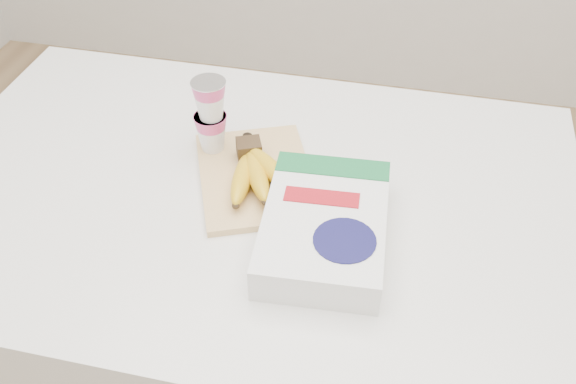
# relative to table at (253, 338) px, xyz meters

# --- Properties ---
(room) EXTENTS (4.00, 4.00, 4.00)m
(room) POSITION_rel_table_xyz_m (0.00, 0.00, 0.87)
(room) COLOR tan
(room) RESTS_ON ground
(table) EXTENTS (1.29, 0.86, 0.97)m
(table) POSITION_rel_table_xyz_m (0.00, 0.00, 0.00)
(table) COLOR white
(table) RESTS_ON ground
(cutting_board) EXTENTS (0.31, 0.35, 0.01)m
(cutting_board) POSITION_rel_table_xyz_m (0.01, 0.04, 0.49)
(cutting_board) COLOR #EABC80
(cutting_board) RESTS_ON table
(bananas) EXTENTS (0.16, 0.20, 0.06)m
(bananas) POSITION_rel_table_xyz_m (0.02, 0.01, 0.52)
(bananas) COLOR #382816
(bananas) RESTS_ON cutting_board
(yogurt_stack) EXTENTS (0.07, 0.07, 0.16)m
(yogurt_stack) POSITION_rel_table_xyz_m (-0.09, 0.09, 0.58)
(yogurt_stack) COLOR white
(yogurt_stack) RESTS_ON cutting_board
(cereal_box) EXTENTS (0.23, 0.32, 0.07)m
(cereal_box) POSITION_rel_table_xyz_m (0.18, -0.10, 0.52)
(cereal_box) COLOR white
(cereal_box) RESTS_ON table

